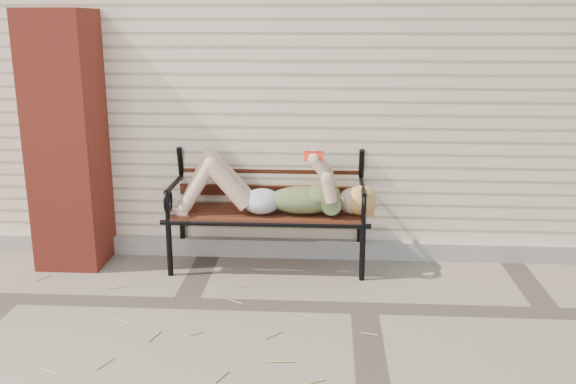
{
  "coord_description": "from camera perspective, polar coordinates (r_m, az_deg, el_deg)",
  "views": [
    {
      "loc": [
        -0.27,
        -4.07,
        1.91
      ],
      "look_at": [
        -0.56,
        0.64,
        0.65
      ],
      "focal_mm": 40.0,
      "sensor_mm": 36.0,
      "label": 1
    }
  ],
  "objects": [
    {
      "name": "ground",
      "position": [
        4.5,
        6.78,
        -10.22
      ],
      "size": [
        80.0,
        80.0,
        0.0
      ],
      "primitive_type": "plane",
      "color": "#7B6B5E",
      "rests_on": "ground"
    },
    {
      "name": "straw_scatter",
      "position": [
        4.38,
        -8.05,
        -10.92
      ],
      "size": [
        2.56,
        1.72,
        0.01
      ],
      "color": "tan",
      "rests_on": "ground"
    },
    {
      "name": "foundation_strip",
      "position": [
        5.37,
        6.27,
        -5.09
      ],
      "size": [
        8.0,
        0.1,
        0.15
      ],
      "primitive_type": "cube",
      "color": "#ADA89D",
      "rests_on": "ground"
    },
    {
      "name": "house_wall",
      "position": [
        7.09,
        5.88,
        11.58
      ],
      "size": [
        8.0,
        4.0,
        3.0
      ],
      "primitive_type": "cube",
      "color": "beige",
      "rests_on": "ground"
    },
    {
      "name": "garden_bench",
      "position": [
        5.09,
        -1.74,
        0.16
      ],
      "size": [
        1.67,
        0.67,
        1.08
      ],
      "color": "black",
      "rests_on": "ground"
    },
    {
      "name": "reading_woman",
      "position": [
        4.95,
        -1.72,
        0.18
      ],
      "size": [
        1.58,
        0.36,
        0.5
      ],
      "color": "#0A3D49",
      "rests_on": "ground"
    },
    {
      "name": "brick_pillar",
      "position": [
        5.31,
        -19.03,
        4.3
      ],
      "size": [
        0.5,
        0.5,
        2.0
      ],
      "primitive_type": "cube",
      "color": "#A83526",
      "rests_on": "ground"
    }
  ]
}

